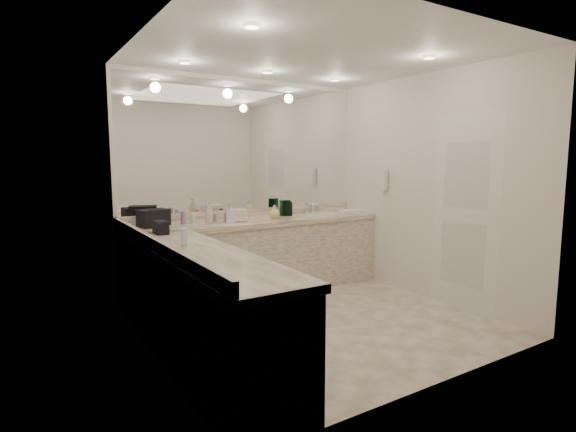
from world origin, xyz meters
TOP-DOWN VIEW (x-y plane):
  - floor at (0.00, 0.00)m, footprint 3.20×3.20m
  - ceiling at (0.00, 0.00)m, footprint 3.20×3.20m
  - wall_back at (0.00, 1.50)m, footprint 3.20×0.02m
  - wall_left at (-1.60, 0.00)m, footprint 0.02×3.00m
  - wall_right at (1.60, 0.00)m, footprint 0.02×3.00m
  - vanity_back_base at (0.00, 1.20)m, footprint 3.20×0.60m
  - vanity_back_top at (0.00, 1.19)m, footprint 3.20×0.64m
  - vanity_left_base at (-1.30, -0.30)m, footprint 0.60×2.40m
  - vanity_left_top at (-1.29, -0.30)m, footprint 0.64×2.42m
  - backsplash_back at (0.00, 1.48)m, footprint 3.20×0.04m
  - backsplash_left at (-1.58, 0.00)m, footprint 0.04×3.00m
  - mirror_back at (0.00, 1.49)m, footprint 3.12×0.01m
  - mirror_left at (-1.59, 0.00)m, footprint 0.01×2.92m
  - sink at (0.95, 1.20)m, footprint 0.44×0.44m
  - faucet at (0.95, 1.41)m, footprint 0.24×0.16m
  - wall_phone at (1.56, 0.70)m, footprint 0.06×0.10m
  - door at (1.59, -0.50)m, footprint 0.02×0.82m
  - black_toiletry_bag at (-1.23, 1.27)m, footprint 0.35×0.28m
  - black_bag_spill at (-1.30, 0.79)m, footprint 0.12×0.24m
  - cream_cosmetic_case at (-0.30, 1.17)m, footprint 0.27×0.21m
  - hand_towel at (1.36, 1.15)m, footprint 0.26×0.18m
  - lotion_left at (-1.30, 0.11)m, footprint 0.06×0.06m
  - soap_bottle_a at (-0.62, 1.23)m, footprint 0.11×0.11m
  - soap_bottle_b at (-0.41, 1.11)m, footprint 0.12×0.12m
  - soap_bottle_c at (0.20, 1.15)m, footprint 0.16×0.16m
  - green_bottle_0 at (0.43, 1.34)m, footprint 0.07×0.07m
  - green_bottle_1 at (0.46, 1.34)m, footprint 0.07×0.07m
  - green_bottle_2 at (0.50, 1.28)m, footprint 0.07×0.07m
  - green_bottle_3 at (0.47, 1.29)m, footprint 0.07×0.07m
  - green_bottle_4 at (0.51, 1.33)m, footprint 0.06×0.06m
  - amenity_bottle_0 at (-0.58, 1.26)m, footprint 0.04×0.04m
  - amenity_bottle_1 at (-0.52, 1.31)m, footprint 0.04×0.04m
  - amenity_bottle_2 at (-0.27, 1.29)m, footprint 0.05×0.05m
  - amenity_bottle_3 at (-0.40, 1.22)m, footprint 0.07×0.07m
  - amenity_bottle_4 at (-0.91, 1.26)m, footprint 0.06×0.06m
  - amenity_bottle_5 at (-0.82, 1.23)m, footprint 0.06×0.06m

SIDE VIEW (x-z plane):
  - floor at x=0.00m, z-range 0.00..0.00m
  - vanity_back_base at x=0.00m, z-range 0.00..0.84m
  - vanity_left_base at x=-1.30m, z-range 0.00..0.84m
  - vanity_back_top at x=0.00m, z-range 0.84..0.90m
  - vanity_left_top at x=-1.29m, z-range 0.84..0.90m
  - sink at x=0.95m, z-range 0.88..0.91m
  - hand_towel at x=1.36m, z-range 0.90..0.94m
  - amenity_bottle_1 at x=-0.52m, z-range 0.90..0.99m
  - amenity_bottle_2 at x=-0.27m, z-range 0.90..1.00m
  - backsplash_back at x=0.00m, z-range 0.90..1.00m
  - backsplash_left at x=-1.58m, z-range 0.90..1.00m
  - amenity_bottle_3 at x=-0.40m, z-range 0.90..1.00m
  - amenity_bottle_0 at x=-0.58m, z-range 0.90..1.01m
  - amenity_bottle_5 at x=-0.82m, z-range 0.90..1.02m
  - black_bag_spill at x=-1.30m, z-range 0.90..1.03m
  - cream_cosmetic_case at x=-0.30m, z-range 0.90..1.03m
  - lotion_left at x=-1.30m, z-range 0.90..1.04m
  - faucet at x=0.95m, z-range 0.90..1.04m
  - amenity_bottle_4 at x=-0.91m, z-range 0.90..1.05m
  - soap_bottle_c at x=0.20m, z-range 0.90..1.07m
  - black_toiletry_bag at x=-1.23m, z-range 0.90..1.08m
  - green_bottle_2 at x=0.50m, z-range 0.90..1.08m
  - green_bottle_3 at x=0.47m, z-range 0.90..1.10m
  - green_bottle_4 at x=0.51m, z-range 0.90..1.10m
  - green_bottle_1 at x=0.46m, z-range 0.90..1.10m
  - green_bottle_0 at x=0.43m, z-range 0.90..1.10m
  - soap_bottle_b at x=-0.41m, z-range 0.90..1.11m
  - soap_bottle_a at x=-0.62m, z-range 0.90..1.13m
  - door at x=1.59m, z-range 0.00..2.10m
  - wall_back at x=0.00m, z-range 0.00..2.60m
  - wall_left at x=-1.60m, z-range 0.00..2.60m
  - wall_right at x=1.60m, z-range 0.00..2.60m
  - wall_phone at x=1.56m, z-range 1.23..1.47m
  - mirror_back at x=0.00m, z-range 1.00..2.55m
  - mirror_left at x=-1.59m, z-range 1.00..2.55m
  - ceiling at x=0.00m, z-range 2.60..2.60m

